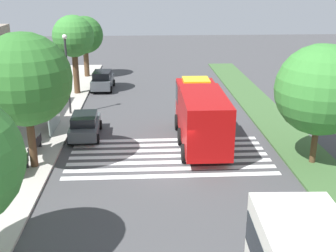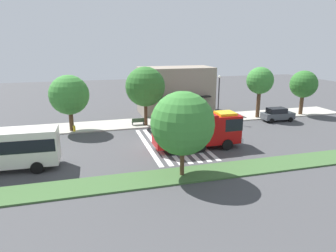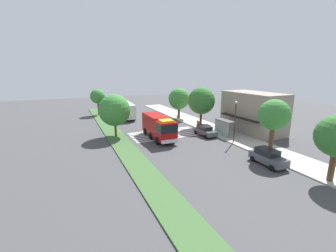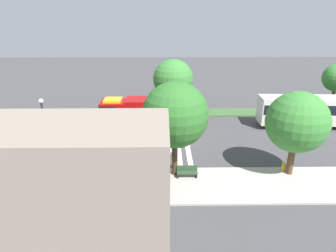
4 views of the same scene
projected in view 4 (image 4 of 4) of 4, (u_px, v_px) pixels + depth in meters
ground_plane at (175, 138)px, 30.61m from camera, size 120.00×120.00×0.00m
sidewalk at (180, 185)px, 22.07m from camera, size 60.00×4.98×0.14m
median_strip at (173, 113)px, 38.17m from camera, size 60.00×3.00×0.14m
crosswalk at (160, 138)px, 30.58m from camera, size 5.85×11.91×0.01m
fire_truck at (140, 113)px, 31.82m from camera, size 8.92×2.93×3.59m
parked_car_west at (117, 154)px, 25.18m from camera, size 4.33×2.11×1.62m
transit_bus at (310, 109)px, 32.85m from camera, size 11.28×3.21×3.46m
bus_stop_shelter at (93, 157)px, 22.35m from camera, size 3.50×1.40×2.46m
bench_near_shelter at (147, 172)px, 22.85m from camera, size 1.60×0.50×0.90m
bench_west_of_shelter at (187, 172)px, 22.89m from camera, size 1.60×0.50×0.90m
street_lamp at (46, 131)px, 22.40m from camera, size 0.36×0.36×6.09m
storefront_building at (68, 184)px, 15.94m from camera, size 10.86×6.23×6.85m
sidewalk_tree_far_west at (297, 122)px, 22.02m from camera, size 4.64×4.64×6.64m
sidewalk_tree_west at (175, 115)px, 21.68m from camera, size 4.93×4.93×7.41m
median_tree_west at (173, 79)px, 36.63m from camera, size 4.97×4.97×6.73m
fire_hydrant at (283, 166)px, 23.89m from camera, size 0.28×0.28×0.70m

